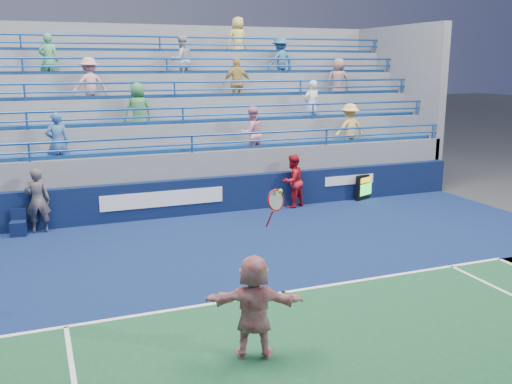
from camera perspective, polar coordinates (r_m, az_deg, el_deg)
name	(u,v)px	position (r m, az deg, el deg)	size (l,w,h in m)	color
ground	(284,293)	(11.45, 2.78, -10.10)	(120.00, 120.00, 0.00)	#333538
sponsor_wall	(195,197)	(17.14, -6.10, -0.45)	(18.00, 0.32, 1.10)	#0A1838
bleacher_stand	(166,147)	(20.55, -8.99, 4.50)	(18.00, 5.60, 6.13)	slate
serve_speed_board	(368,186)	(19.45, 11.12, 0.58)	(1.17, 0.60, 0.84)	black
judge_chair	(19,227)	(16.26, -22.65, -3.30)	(0.44, 0.44, 0.70)	#0C173A
tennis_player	(254,306)	(8.85, -0.19, -11.37)	(1.59, 1.02, 2.64)	silver
line_judge	(38,201)	(16.20, -21.01, -0.81)	(0.64, 0.42, 1.77)	#141938
ball_girl	(292,181)	(17.86, 3.67, 1.09)	(0.82, 0.64, 1.68)	#B5141E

